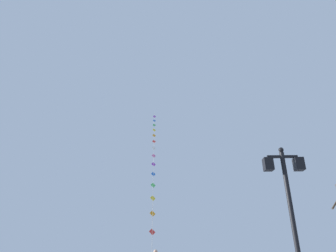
% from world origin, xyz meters
% --- Properties ---
extents(twin_lantern_lamp_post, '(1.24, 0.28, 4.69)m').
position_xyz_m(twin_lantern_lamp_post, '(1.98, 7.54, 3.25)').
color(twin_lantern_lamp_post, black).
rests_on(twin_lantern_lamp_post, ground_plane).
extents(kite_train, '(1.95, 22.40, 21.31)m').
position_xyz_m(kite_train, '(-3.73, 28.71, 11.18)').
color(kite_train, brown).
rests_on(kite_train, ground_plane).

